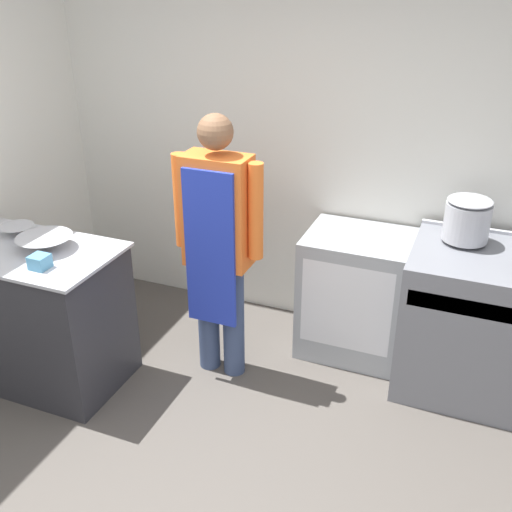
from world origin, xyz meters
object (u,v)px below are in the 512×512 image
at_px(plastic_tub, 40,262).
at_px(stock_pot, 467,218).
at_px(fridge_unit, 355,294).
at_px(person_cook, 218,238).
at_px(mixing_bowl, 45,243).
at_px(stove, 489,325).

distance_m(plastic_tub, stock_pot, 2.53).
height_order(fridge_unit, person_cook, person_cook).
xyz_separation_m(plastic_tub, stock_pot, (2.19, 1.24, 0.13)).
bearing_deg(mixing_bowl, stove, 19.22).
bearing_deg(mixing_bowl, plastic_tub, -56.70).
height_order(stove, stock_pot, stock_pot).
bearing_deg(plastic_tub, fridge_unit, 38.29).
height_order(fridge_unit, mixing_bowl, mixing_bowl).
height_order(plastic_tub, stock_pot, stock_pot).
bearing_deg(person_cook, plastic_tub, -140.56).
distance_m(stove, stock_pot, 0.68).
bearing_deg(stove, stock_pot, 150.07).
bearing_deg(fridge_unit, stock_pot, 1.41).
relative_size(person_cook, mixing_bowl, 5.14).
distance_m(fridge_unit, plastic_tub, 2.05).
xyz_separation_m(mixing_bowl, plastic_tub, (0.14, -0.22, -0.00)).
bearing_deg(stove, fridge_unit, 172.31).
bearing_deg(stove, plastic_tub, -155.39).
relative_size(mixing_bowl, plastic_tub, 3.35).
distance_m(stove, plastic_tub, 2.71).
bearing_deg(person_cook, mixing_bowl, -154.85).
relative_size(plastic_tub, stock_pot, 0.36).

